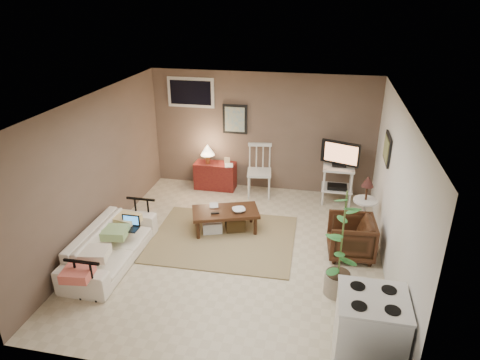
% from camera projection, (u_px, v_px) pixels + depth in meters
% --- Properties ---
extents(floor, '(5.00, 5.00, 0.00)m').
position_uv_depth(floor, '(236.00, 251.00, 6.83)').
color(floor, '#C1B293').
rests_on(floor, ground).
extents(art_back, '(0.50, 0.03, 0.60)m').
position_uv_depth(art_back, '(235.00, 119.00, 8.56)').
color(art_back, black).
extents(art_right, '(0.03, 0.60, 0.45)m').
position_uv_depth(art_right, '(387.00, 149.00, 6.75)').
color(art_right, black).
extents(window, '(0.96, 0.03, 0.60)m').
position_uv_depth(window, '(191.00, 92.00, 8.53)').
color(window, silver).
extents(rug, '(2.38, 1.93, 0.02)m').
position_uv_depth(rug, '(223.00, 238.00, 7.14)').
color(rug, olive).
rests_on(rug, floor).
extents(coffee_table, '(1.24, 0.91, 0.42)m').
position_uv_depth(coffee_table, '(225.00, 219.00, 7.30)').
color(coffee_table, '#36180E').
rests_on(coffee_table, floor).
extents(sofa, '(0.55, 1.89, 0.74)m').
position_uv_depth(sofa, '(110.00, 240.00, 6.42)').
color(sofa, white).
rests_on(sofa, floor).
extents(sofa_pillows, '(0.36, 1.80, 0.13)m').
position_uv_depth(sofa_pillows, '(105.00, 243.00, 6.19)').
color(sofa_pillows, beige).
rests_on(sofa_pillows, sofa).
extents(sofa_end_rails, '(0.51, 1.89, 0.64)m').
position_uv_depth(sofa_end_rails, '(117.00, 244.00, 6.42)').
color(sofa_end_rails, black).
rests_on(sofa_end_rails, floor).
extents(laptop, '(0.29, 0.21, 0.20)m').
position_uv_depth(laptop, '(130.00, 224.00, 6.64)').
color(laptop, black).
rests_on(laptop, sofa).
extents(red_console, '(0.84, 0.37, 0.97)m').
position_uv_depth(red_console, '(215.00, 173.00, 8.88)').
color(red_console, maroon).
rests_on(red_console, floor).
extents(spindle_chair, '(0.53, 0.53, 1.04)m').
position_uv_depth(spindle_chair, '(259.00, 172.00, 8.53)').
color(spindle_chair, silver).
rests_on(spindle_chair, floor).
extents(tv_stand, '(0.71, 0.48, 1.24)m').
position_uv_depth(tv_stand, '(338.00, 171.00, 8.16)').
color(tv_stand, silver).
rests_on(tv_stand, floor).
extents(side_table, '(0.40, 0.40, 1.07)m').
position_uv_depth(side_table, '(366.00, 199.00, 7.04)').
color(side_table, silver).
rests_on(side_table, floor).
extents(armchair, '(0.69, 0.72, 0.70)m').
position_uv_depth(armchair, '(351.00, 236.00, 6.58)').
color(armchair, '#32190E').
rests_on(armchair, floor).
extents(potted_plant, '(0.39, 0.39, 1.57)m').
position_uv_depth(potted_plant, '(342.00, 241.00, 5.53)').
color(potted_plant, gray).
rests_on(potted_plant, floor).
extents(stove, '(0.72, 0.67, 0.94)m').
position_uv_depth(stove, '(369.00, 333.00, 4.54)').
color(stove, silver).
rests_on(stove, floor).
extents(bowl, '(0.22, 0.14, 0.22)m').
position_uv_depth(bowl, '(239.00, 206.00, 7.16)').
color(bowl, '#36180E').
rests_on(bowl, coffee_table).
extents(book_table, '(0.15, 0.06, 0.20)m').
position_uv_depth(book_table, '(209.00, 201.00, 7.35)').
color(book_table, '#36180E').
rests_on(book_table, coffee_table).
extents(book_console, '(0.16, 0.06, 0.22)m').
position_uv_depth(book_console, '(225.00, 161.00, 8.60)').
color(book_console, '#36180E').
rests_on(book_console, red_console).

